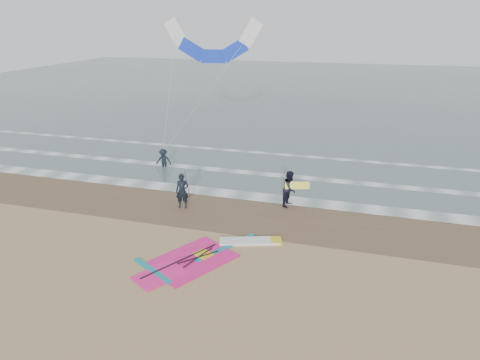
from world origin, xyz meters
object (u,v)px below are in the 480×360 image
(person_walking, at_px, (290,189))
(person_wading, at_px, (163,156))
(windsurf_rig, at_px, (209,255))
(person_standing, at_px, (182,191))
(surf_kite, at_px, (213,45))

(person_walking, height_order, person_wading, person_walking)
(windsurf_rig, bearing_deg, person_wading, 124.18)
(person_walking, bearing_deg, person_wading, 82.25)
(person_standing, bearing_deg, surf_kite, 82.82)
(windsurf_rig, bearing_deg, person_standing, 124.88)
(windsurf_rig, distance_m, person_wading, 12.26)
(person_standing, xyz_separation_m, surf_kite, (-0.98, 8.11, 6.95))
(person_walking, distance_m, surf_kite, 11.32)
(person_wading, distance_m, surf_kite, 7.99)
(windsurf_rig, relative_size, surf_kite, 0.68)
(person_standing, relative_size, surf_kite, 0.22)
(windsurf_rig, relative_size, person_standing, 3.03)
(person_standing, height_order, person_walking, person_walking)
(windsurf_rig, bearing_deg, person_walking, 68.59)
(windsurf_rig, height_order, surf_kite, surf_kite)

